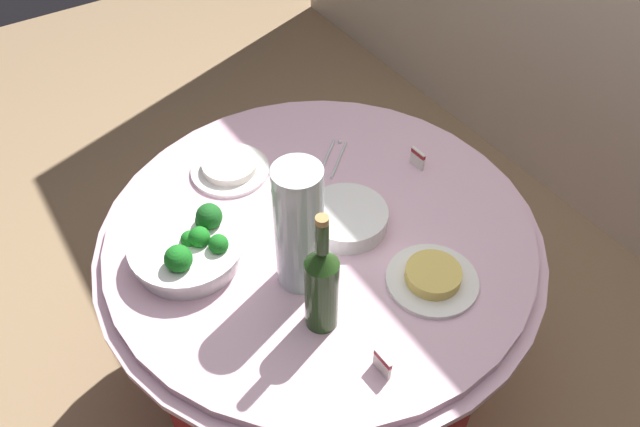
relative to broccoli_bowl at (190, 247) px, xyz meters
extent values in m
plane|color=#9E7F5B|center=(0.08, 0.32, -0.78)|extent=(6.00, 6.00, 0.00)
cylinder|color=maroon|center=(0.08, 0.32, -0.44)|extent=(1.01, 1.01, 0.69)
cylinder|color=#E0B2C6|center=(0.08, 0.32, -0.08)|extent=(1.16, 1.16, 0.02)
cylinder|color=#E0B2C6|center=(0.08, 0.32, -0.06)|extent=(1.10, 1.10, 0.03)
cylinder|color=white|center=(0.00, -0.01, -0.02)|extent=(0.26, 0.26, 0.05)
cylinder|color=white|center=(0.00, -0.01, 0.02)|extent=(0.28, 0.28, 0.01)
sphere|color=#19761E|center=(0.01, 0.02, 0.04)|extent=(0.05, 0.05, 0.05)
sphere|color=#196E1E|center=(0.06, 0.05, 0.04)|extent=(0.05, 0.05, 0.05)
sphere|color=#196E1E|center=(-0.04, 0.06, 0.03)|extent=(0.04, 0.04, 0.04)
sphere|color=#195A1E|center=(-0.03, 0.07, 0.04)|extent=(0.07, 0.07, 0.07)
sphere|color=#19701E|center=(0.05, -0.05, 0.04)|extent=(0.07, 0.07, 0.07)
sphere|color=#19761E|center=(0.00, 0.00, 0.02)|extent=(0.04, 0.04, 0.04)
cylinder|color=white|center=(0.11, 0.38, -0.04)|extent=(0.21, 0.21, 0.01)
cylinder|color=white|center=(0.11, 0.38, -0.03)|extent=(0.21, 0.21, 0.01)
cylinder|color=white|center=(0.11, 0.38, -0.02)|extent=(0.21, 0.21, 0.01)
cylinder|color=white|center=(0.11, 0.38, -0.01)|extent=(0.21, 0.21, 0.01)
cylinder|color=white|center=(0.11, 0.38, 0.00)|extent=(0.21, 0.21, 0.01)
cylinder|color=#224018|center=(0.33, 0.17, 0.06)|extent=(0.07, 0.07, 0.20)
cone|color=#224018|center=(0.33, 0.17, 0.18)|extent=(0.07, 0.07, 0.04)
cylinder|color=#224018|center=(0.33, 0.17, 0.24)|extent=(0.03, 0.03, 0.08)
cylinder|color=#B2844C|center=(0.33, 0.17, 0.29)|extent=(0.03, 0.03, 0.02)
cylinder|color=silver|center=(0.19, 0.19, 0.13)|extent=(0.11, 0.11, 0.34)
sphere|color=#E5B26B|center=(0.21, 0.19, 0.00)|extent=(0.06, 0.06, 0.06)
sphere|color=#E5B26B|center=(0.18, 0.21, 0.00)|extent=(0.06, 0.06, 0.06)
sphere|color=#E5B26B|center=(0.18, 0.18, 0.00)|extent=(0.06, 0.06, 0.06)
sphere|color=#72C64C|center=(0.21, 0.21, 0.05)|extent=(0.06, 0.06, 0.06)
sphere|color=#72C64C|center=(0.17, 0.20, 0.05)|extent=(0.06, 0.06, 0.06)
sphere|color=#72C64C|center=(0.19, 0.17, 0.05)|extent=(0.06, 0.06, 0.06)
sphere|color=red|center=(0.20, 0.21, 0.11)|extent=(0.06, 0.06, 0.06)
sphere|color=red|center=(0.17, 0.19, 0.11)|extent=(0.06, 0.06, 0.06)
sphere|color=red|center=(0.21, 0.18, 0.11)|extent=(0.06, 0.06, 0.06)
cylinder|color=silver|center=(-0.11, 0.51, -0.04)|extent=(0.11, 0.13, 0.01)
cylinder|color=silver|center=(-0.13, 0.48, -0.04)|extent=(0.11, 0.13, 0.01)
sphere|color=silver|center=(-0.17, 0.55, -0.04)|extent=(0.01, 0.01, 0.01)
cylinder|color=white|center=(0.38, 0.45, -0.03)|extent=(0.22, 0.22, 0.01)
cylinder|color=#EACC60|center=(0.38, 0.45, -0.01)|extent=(0.13, 0.13, 0.03)
cylinder|color=white|center=(-0.23, 0.22, -0.03)|extent=(0.22, 0.22, 0.01)
cylinder|color=white|center=(-0.23, 0.22, -0.02)|extent=(0.15, 0.15, 0.02)
cube|color=white|center=(0.03, 0.68, -0.01)|extent=(0.05, 0.01, 0.05)
cube|color=maroon|center=(0.03, 0.68, 0.00)|extent=(0.05, 0.01, 0.01)
cube|color=white|center=(0.50, 0.21, -0.01)|extent=(0.05, 0.01, 0.05)
cube|color=maroon|center=(0.50, 0.21, 0.00)|extent=(0.05, 0.01, 0.01)
camera|label=1|loc=(1.00, -0.27, 1.14)|focal=35.10mm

